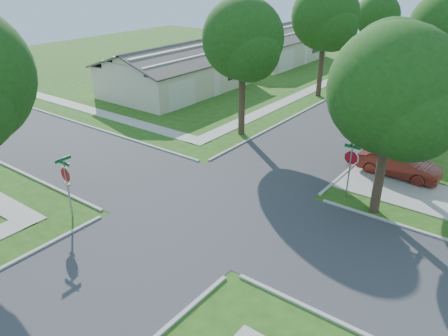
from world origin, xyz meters
name	(u,v)px	position (x,y,z in m)	size (l,w,h in m)	color
ground	(215,206)	(0.00, 0.00, 0.00)	(100.00, 100.00, 0.00)	#2A4A14
road_ns	(215,206)	(0.00, 0.00, 0.00)	(7.00, 100.00, 0.02)	#333335
sidewalk_nw	(327,82)	(-6.10, 26.00, 0.02)	(1.20, 40.00, 0.04)	#9E9B91
driveway	(425,196)	(7.90, 7.10, 0.03)	(8.80, 3.60, 0.05)	#9E9B91
stop_sign_sw	(66,177)	(-4.70, -4.70, 2.03)	(1.05, 0.80, 2.98)	gray
stop_sign_ne	(351,160)	(4.70, 4.70, 2.03)	(1.05, 0.80, 2.98)	gray
tree_e_near	(392,70)	(4.75, 9.01, 5.64)	(4.97, 4.80, 8.28)	#38281C
tree_e_mid	(448,32)	(4.76, 21.01, 6.25)	(5.59, 5.40, 9.21)	#38281C
tree_w_near	(244,43)	(-4.64, 9.01, 6.12)	(5.38, 5.20, 8.97)	#38281C
tree_w_mid	(326,19)	(-4.64, 21.01, 6.49)	(5.80, 5.60, 9.56)	#38281C
tree_w_far	(378,18)	(-4.65, 34.01, 5.51)	(4.76, 4.60, 8.04)	#38281C
tree_ne_corner	(394,96)	(6.36, 4.21, 5.59)	(5.80, 5.60, 8.66)	#38281C
house_nw_near	(178,74)	(-15.99, 15.00, 1.52)	(8.42, 13.60, 4.23)	beige
house_nw_far	(273,48)	(-15.99, 32.00, 1.52)	(8.42, 13.60, 4.23)	beige
car_driveway	(399,164)	(6.00, 8.70, 0.71)	(1.51, 4.33, 1.43)	#591B12
car_curb_east	(407,83)	(1.20, 26.93, 0.82)	(1.95, 4.84, 1.65)	black
car_curb_west	(422,58)	(-1.20, 41.37, 0.60)	(1.69, 4.17, 1.21)	black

